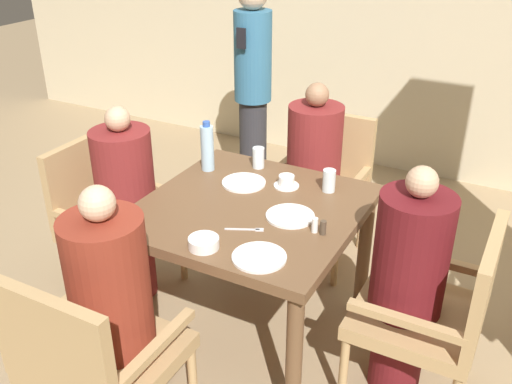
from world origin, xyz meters
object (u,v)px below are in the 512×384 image
Objects in this scene: chair_right_side at (437,309)px; diner_in_right_chair at (407,283)px; chair_far_side at (321,182)px; bowl_small at (203,243)px; water_bottle at (207,147)px; standing_host at (253,85)px; chair_near_corner at (92,356)px; plate_dessert_center at (244,183)px; plate_main_right at (259,257)px; diner_in_far_chair at (313,176)px; diner_in_left_chair at (127,203)px; diner_in_near_chair at (113,314)px; plate_main_left at (290,216)px; teacup_with_saucer at (286,182)px; glass_tall_mid at (258,158)px; chair_left_side at (109,212)px; glass_tall_near at (329,181)px.

chair_right_side is 0.79× the size of diner_in_right_chair.
chair_right_side is at bearing -45.23° from chair_far_side.
water_bottle reaches higher than bowl_small.
chair_near_corner is at bearing -76.37° from standing_host.
plate_dessert_center is 0.29m from water_bottle.
chair_right_side is 1.11m from plate_dessert_center.
chair_near_corner is at bearing -136.62° from diner_in_right_chair.
chair_right_side reaches higher than plate_main_right.
plate_main_right is 1.00× the size of plate_dessert_center.
diner_in_far_chair is 0.73× the size of standing_host.
diner_in_left_chair is 0.98× the size of diner_in_near_chair.
diner_in_far_chair is 0.63m from plate_dessert_center.
plate_main_left is 1.74× the size of teacup_with_saucer.
bowl_small is 1.15× the size of glass_tall_mid.
chair_left_side reaches higher than plate_main_left.
chair_left_side is 0.77× the size of diner_in_near_chair.
glass_tall_mid reaches higher than plate_main_left.
standing_host is 7.09× the size of plate_main_left.
diner_in_near_chair is 0.89m from plate_main_left.
glass_tall_near reaches higher than teacup_with_saucer.
diner_in_left_chair reaches higher than chair_left_side.
chair_near_corner is at bearing -96.78° from diner_in_far_chair.
diner_in_left_chair is at bearing -129.99° from chair_far_side.
chair_far_side is at bearing 134.77° from chair_right_side.
diner_in_left_chair reaches higher than teacup_with_saucer.
diner_in_far_chair is at bearing 101.87° from plate_main_right.
chair_near_corner reaches higher than glass_tall_mid.
teacup_with_saucer is at bearing 15.22° from chair_left_side.
diner_in_far_chair is at bearing 65.36° from glass_tall_mid.
chair_far_side reaches higher than plate_main_right.
diner_in_left_chair is 1.21m from chair_far_side.
bowl_small is (-0.92, -0.41, 0.30)m from chair_right_side.
chair_right_side is 7.89× the size of glass_tall_near.
chair_far_side is 1.72m from diner_in_near_chair.
diner_in_left_chair is at bearing -162.35° from teacup_with_saucer.
diner_in_right_chair is 0.79m from teacup_with_saucer.
standing_host is at bearing 116.39° from plate_dessert_center.
chair_near_corner is 6.94× the size of teacup_with_saucer.
diner_in_near_chair is at bearing 90.00° from chair_near_corner.
glass_tall_mid is (0.60, 0.40, 0.24)m from diner_in_left_chair.
chair_near_corner reaches higher than glass_tall_near.
glass_tall_mid is at bearing 159.60° from chair_right_side.
plate_main_right is (0.24, -1.30, 0.28)m from chair_far_side.
diner_in_near_chair is at bearing -138.01° from plate_main_right.
diner_in_near_chair reaches higher than glass_tall_near.
glass_tall_near is (0.21, 0.05, 0.03)m from teacup_with_saucer.
diner_in_near_chair is 8.96× the size of bowl_small.
glass_tall_mid is (-0.23, 0.14, 0.03)m from teacup_with_saucer.
standing_host is (-0.58, 2.40, 0.36)m from chair_near_corner.
diner_in_right_chair is 0.64m from glass_tall_near.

